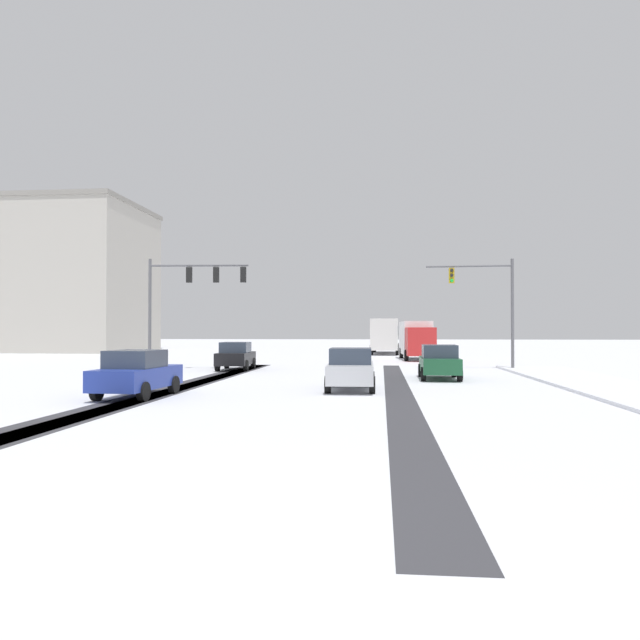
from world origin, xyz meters
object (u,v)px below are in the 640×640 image
object	(u,v)px
car_black_lead	(236,356)
car_dark_green_second	(439,362)
box_truck_delivery	(417,339)
office_building_far_left_block	(58,278)
traffic_signal_near_right	(489,295)
car_silver_third	(351,369)
car_blue_fourth	(137,373)
traffic_signal_near_left	(189,288)
bus_oncoming	(385,334)

from	to	relation	value
car_black_lead	car_dark_green_second	xyz separation A→B (m)	(11.16, -5.68, 0.00)
box_truck_delivery	office_building_far_left_block	distance (m)	42.46
traffic_signal_near_right	car_black_lead	world-z (taller)	traffic_signal_near_right
car_dark_green_second	box_truck_delivery	xyz separation A→B (m)	(0.06, 19.41, 0.82)
box_truck_delivery	car_silver_third	bearing A→B (deg)	-98.93
car_blue_fourth	box_truck_delivery	bearing A→B (deg)	68.45
office_building_far_left_block	traffic_signal_near_right	bearing A→B (deg)	-33.61
traffic_signal_near_left	car_blue_fourth	xyz separation A→B (m)	(2.81, -14.40, -3.97)
car_silver_third	office_building_far_left_block	xyz separation A→B (m)	(-34.79, 41.22, 7.33)
traffic_signal_near_left	bus_oncoming	distance (m)	28.63
bus_oncoming	traffic_signal_near_left	bearing A→B (deg)	-113.99
box_truck_delivery	car_blue_fourth	bearing A→B (deg)	-111.55
box_truck_delivery	bus_oncoming	bearing A→B (deg)	101.07
car_blue_fourth	bus_oncoming	bearing A→B (deg)	77.76
car_black_lead	car_blue_fourth	size ratio (longest dim) A/B	1.00
box_truck_delivery	traffic_signal_near_left	bearing A→B (deg)	-135.24
car_black_lead	car_dark_green_second	world-z (taller)	same
traffic_signal_near_right	box_truck_delivery	bearing A→B (deg)	106.42
car_silver_third	box_truck_delivery	xyz separation A→B (m)	(3.94, 25.10, 0.82)
car_black_lead	box_truck_delivery	world-z (taller)	box_truck_delivery
traffic_signal_near_left	office_building_far_left_block	distance (m)	39.03
traffic_signal_near_right	office_building_far_left_block	distance (m)	50.89
traffic_signal_near_left	box_truck_delivery	xyz separation A→B (m)	(13.97, 13.85, -3.15)
box_truck_delivery	office_building_far_left_block	xyz separation A→B (m)	(-38.74, 16.12, 6.51)
car_silver_third	traffic_signal_near_left	bearing A→B (deg)	131.72
bus_oncoming	car_blue_fourth	bearing A→B (deg)	-102.24
bus_oncoming	box_truck_delivery	distance (m)	12.42
car_black_lead	car_blue_fourth	xyz separation A→B (m)	(0.06, -14.53, 0.00)
car_blue_fourth	bus_oncoming	size ratio (longest dim) A/B	0.38
bus_oncoming	office_building_far_left_block	xyz separation A→B (m)	(-36.35, 3.94, 6.16)
traffic_signal_near_left	bus_oncoming	xyz separation A→B (m)	(11.59, 26.03, -2.79)
car_silver_third	traffic_signal_near_right	bearing A→B (deg)	60.36
car_dark_green_second	car_blue_fourth	xyz separation A→B (m)	(-11.10, -8.84, 0.00)
car_dark_green_second	traffic_signal_near_right	bearing A→B (deg)	64.27
traffic_signal_near_right	car_blue_fourth	world-z (taller)	traffic_signal_near_right
car_silver_third	bus_oncoming	distance (m)	37.33
car_blue_fourth	box_truck_delivery	distance (m)	30.39
traffic_signal_near_left	car_dark_green_second	xyz separation A→B (m)	(13.92, -5.55, -3.97)
box_truck_delivery	office_building_far_left_block	size ratio (longest dim) A/B	0.41
car_blue_fourth	office_building_far_left_block	size ratio (longest dim) A/B	0.23
car_black_lead	car_silver_third	bearing A→B (deg)	-57.41
car_black_lead	box_truck_delivery	size ratio (longest dim) A/B	0.56
car_blue_fourth	bus_oncoming	xyz separation A→B (m)	(8.77, 40.43, 1.18)
car_blue_fourth	office_building_far_left_block	xyz separation A→B (m)	(-27.58, 44.37, 7.33)
traffic_signal_near_right	box_truck_delivery	xyz separation A→B (m)	(-3.53, 11.97, -2.73)
car_silver_third	bus_oncoming	world-z (taller)	bus_oncoming
car_black_lead	box_truck_delivery	distance (m)	17.74
bus_oncoming	car_dark_green_second	bearing A→B (deg)	-85.78
car_blue_fourth	box_truck_delivery	size ratio (longest dim) A/B	0.56
office_building_far_left_block	box_truck_delivery	bearing A→B (deg)	-22.60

